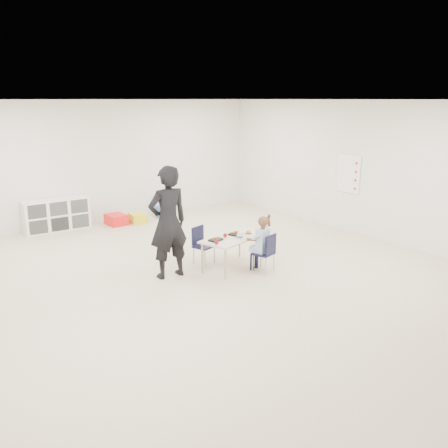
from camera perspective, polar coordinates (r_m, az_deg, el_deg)
room at (r=7.44m, az=-1.63°, el=3.89°), size 9.00×9.02×2.80m
table at (r=8.12m, az=1.09°, el=-3.36°), size 1.32×0.93×0.55m
chair_near at (r=7.94m, az=4.76°, el=-3.43°), size 0.39×0.38×0.66m
chair_far at (r=8.29m, az=-2.43°, el=-2.61°), size 0.39×0.38×0.66m
child at (r=7.89m, az=4.79°, el=-2.13°), size 0.55×0.55×1.04m
lunch_tray_near at (r=8.15m, az=1.37°, el=-1.19°), size 0.26×0.22×0.03m
lunch_tray_far at (r=7.81m, az=-1.00°, el=-1.90°), size 0.26×0.22×0.03m
milk_carton at (r=7.94m, az=1.92°, el=-1.37°), size 0.09×0.09×0.10m
bread_roll at (r=8.21m, az=2.96°, el=-0.95°), size 0.09×0.09×0.07m
apple_near at (r=7.99m, az=0.15°, el=-1.36°), size 0.07×0.07×0.07m
apple_far at (r=7.61m, az=-0.90°, el=-2.18°), size 0.07×0.07×0.07m
cubby_shelf at (r=11.02m, az=-19.49°, el=1.06°), size 1.40×0.40×0.70m
rules_poster at (r=10.57m, az=14.77°, el=5.85°), size 0.02×0.60×0.80m
adult at (r=7.57m, az=-6.75°, el=0.18°), size 0.67×0.45×1.82m
bin_red at (r=11.19m, az=-12.85°, el=0.53°), size 0.42×0.52×0.24m
bin_yellow at (r=11.28m, az=-10.31°, el=0.72°), size 0.39×0.48×0.22m
bin_blue at (r=11.71m, az=-7.06°, el=1.45°), size 0.47×0.56×0.25m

